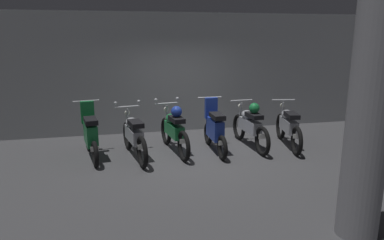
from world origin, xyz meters
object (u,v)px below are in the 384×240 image
object	(u,v)px
motorbike_slot_3	(214,129)
motorbike_slot_5	(288,126)
motorbike_slot_4	(250,125)
motorbike_slot_1	(134,135)
motorbike_slot_2	(174,129)
motorbike_slot_0	(90,134)
support_pillar	(369,118)

from	to	relation	value
motorbike_slot_3	motorbike_slot_5	size ratio (longest dim) A/B	0.87
motorbike_slot_4	motorbike_slot_5	world-z (taller)	motorbike_slot_4
motorbike_slot_3	motorbike_slot_5	xyz separation A→B (m)	(1.79, -0.01, -0.03)
motorbike_slot_4	motorbike_slot_5	size ratio (longest dim) A/B	1.01
motorbike_slot_1	motorbike_slot_2	world-z (taller)	same
motorbike_slot_2	motorbike_slot_3	size ratio (longest dim) A/B	1.16
motorbike_slot_2	motorbike_slot_4	size ratio (longest dim) A/B	1.00
motorbike_slot_1	motorbike_slot_5	world-z (taller)	motorbike_slot_1
motorbike_slot_3	motorbike_slot_4	xyz separation A→B (m)	(0.89, 0.13, 0.00)
motorbike_slot_1	motorbike_slot_2	size ratio (longest dim) A/B	1.00
motorbike_slot_0	motorbike_slot_1	bearing A→B (deg)	-11.94
motorbike_slot_0	motorbike_slot_1	distance (m)	0.92
motorbike_slot_1	motorbike_slot_0	bearing A→B (deg)	168.06
motorbike_slot_2	motorbike_slot_5	xyz separation A→B (m)	(2.69, -0.15, -0.04)
motorbike_slot_1	motorbike_slot_5	size ratio (longest dim) A/B	1.00
motorbike_slot_1	motorbike_slot_3	size ratio (longest dim) A/B	1.15
motorbike_slot_0	motorbike_slot_3	world-z (taller)	same
motorbike_slot_2	motorbike_slot_3	bearing A→B (deg)	-8.78
motorbike_slot_0	motorbike_slot_2	xyz separation A→B (m)	(1.79, -0.00, 0.00)
motorbike_slot_0	motorbike_slot_2	size ratio (longest dim) A/B	0.86
motorbike_slot_4	motorbike_slot_2	bearing A→B (deg)	179.61
motorbike_slot_0	motorbike_slot_2	distance (m)	1.79
motorbike_slot_0	support_pillar	size ratio (longest dim) A/B	0.53
motorbike_slot_3	motorbike_slot_5	distance (m)	1.79
motorbike_slot_1	motorbike_slot_2	xyz separation A→B (m)	(0.90, 0.19, 0.04)
motorbike_slot_5	motorbike_slot_1	bearing A→B (deg)	-179.39
motorbike_slot_1	motorbike_slot_4	size ratio (longest dim) A/B	0.99
motorbike_slot_1	motorbike_slot_3	world-z (taller)	motorbike_slot_3
motorbike_slot_4	support_pillar	size ratio (longest dim) A/B	0.62
support_pillar	motorbike_slot_0	bearing A→B (deg)	132.36
motorbike_slot_3	support_pillar	world-z (taller)	support_pillar
motorbike_slot_0	motorbike_slot_4	size ratio (longest dim) A/B	0.86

